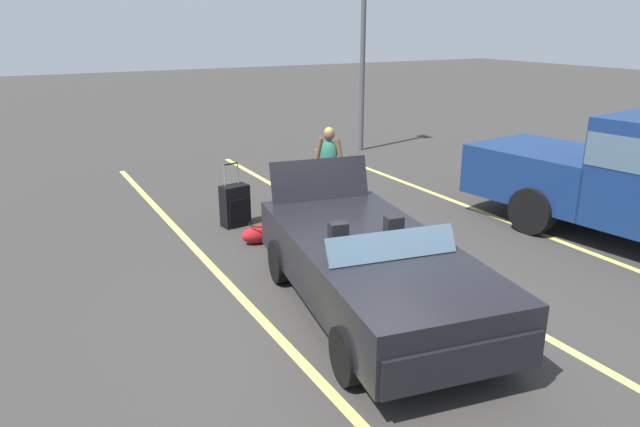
% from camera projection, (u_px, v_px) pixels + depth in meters
% --- Properties ---
extents(ground_plane, '(80.00, 80.00, 0.00)m').
position_uv_depth(ground_plane, '(371.00, 312.00, 7.28)').
color(ground_plane, '#383533').
extents(lot_line_near, '(18.00, 0.12, 0.01)m').
position_uv_depth(lot_line_near, '(279.00, 338.00, 6.70)').
color(lot_line_near, '#EAE066').
rests_on(lot_line_near, ground_plane).
extents(lot_line_mid, '(18.00, 0.12, 0.01)m').
position_uv_depth(lot_line_mid, '(458.00, 288.00, 7.94)').
color(lot_line_mid, '#EAE066').
rests_on(lot_line_mid, ground_plane).
extents(lot_line_far, '(18.00, 0.12, 0.01)m').
position_uv_depth(lot_line_far, '(589.00, 252.00, 9.18)').
color(lot_line_far, '#EAE066').
rests_on(lot_line_far, ground_plane).
extents(convertible_car, '(4.37, 2.43, 1.53)m').
position_uv_depth(convertible_car, '(379.00, 275.00, 6.92)').
color(convertible_car, black).
rests_on(convertible_car, ground_plane).
extents(suitcase_large_black, '(0.36, 0.52, 1.13)m').
position_uv_depth(suitcase_large_black, '(235.00, 206.00, 10.29)').
color(suitcase_large_black, black).
rests_on(suitcase_large_black, ground_plane).
extents(suitcase_medium_bright, '(0.47, 0.43, 0.62)m').
position_uv_depth(suitcase_medium_bright, '(298.00, 201.00, 10.75)').
color(suitcase_medium_bright, red).
rests_on(suitcase_medium_bright, ground_plane).
extents(suitcase_small_carryon, '(0.35, 0.24, 0.50)m').
position_uv_depth(suitcase_small_carryon, '(302.00, 193.00, 11.46)').
color(suitcase_small_carryon, '#1E479E').
rests_on(suitcase_small_carryon, ground_plane).
extents(duffel_bag, '(0.38, 0.64, 0.34)m').
position_uv_depth(duffel_bag, '(260.00, 233.00, 9.55)').
color(duffel_bag, red).
rests_on(duffel_bag, ground_plane).
extents(traveler_person, '(0.50, 0.48, 1.65)m').
position_uv_depth(traveler_person, '(329.00, 166.00, 10.74)').
color(traveler_person, '#1E2338').
rests_on(traveler_person, ground_plane).
extents(parking_lamp_post, '(0.50, 0.24, 5.14)m').
position_uv_depth(parking_lamp_post, '(363.00, 41.00, 15.64)').
color(parking_lamp_post, '#4C4C51').
rests_on(parking_lamp_post, ground_plane).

